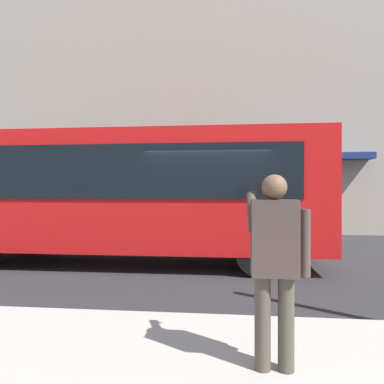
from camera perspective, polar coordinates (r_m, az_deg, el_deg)
name	(u,v)px	position (r m, az deg, el deg)	size (l,w,h in m)	color
ground_plane	(210,267)	(8.26, 2.87, -11.73)	(60.00, 60.00, 0.00)	#2B2B2D
building_facade_far	(220,86)	(15.47, 4.45, 16.26)	(28.00, 1.55, 12.00)	#A89E8E
red_bus	(127,192)	(8.68, -10.14, 0.04)	(9.05, 2.54, 3.08)	red
pedestrian_photographer	(275,256)	(3.27, 12.90, -9.80)	(0.53, 0.52, 1.70)	#4C4238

